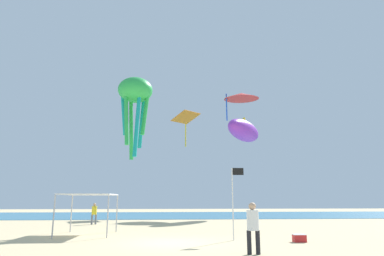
% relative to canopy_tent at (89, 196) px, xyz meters
% --- Properties ---
extents(ground, '(110.00, 110.00, 0.10)m').
position_rel_canopy_tent_xyz_m(ground, '(4.62, -3.83, -2.16)').
color(ground, '#D1BA8C').
extents(ocean_strip, '(110.00, 19.24, 0.03)m').
position_rel_canopy_tent_xyz_m(ocean_strip, '(4.62, 23.56, -2.09)').
color(ocean_strip, teal).
rests_on(ocean_strip, ground).
extents(canopy_tent, '(2.77, 3.33, 2.21)m').
position_rel_canopy_tent_xyz_m(canopy_tent, '(0.00, 0.00, 0.00)').
color(canopy_tent, '#B2B2B7').
rests_on(canopy_tent, ground).
extents(person_near_tent, '(0.48, 0.43, 1.81)m').
position_rel_canopy_tent_xyz_m(person_near_tent, '(7.46, -7.32, -1.05)').
color(person_near_tent, black).
rests_on(person_near_tent, ground).
extents(person_leftmost, '(0.43, 0.39, 1.64)m').
position_rel_canopy_tent_xyz_m(person_leftmost, '(-1.30, 8.04, -1.15)').
color(person_leftmost, slate).
rests_on(person_leftmost, ground).
extents(banner_flag, '(0.61, 0.06, 3.45)m').
position_rel_canopy_tent_xyz_m(banner_flag, '(7.64, -3.12, -0.02)').
color(banner_flag, silver).
rests_on(banner_flag, ground).
extents(cooler_box, '(0.57, 0.37, 0.35)m').
position_rel_canopy_tent_xyz_m(cooler_box, '(10.44, -3.99, -1.93)').
color(cooler_box, red).
rests_on(cooler_box, ground).
extents(kite_inflatable_purple, '(6.53, 8.03, 3.16)m').
position_rel_canopy_tent_xyz_m(kite_inflatable_purple, '(12.88, 16.58, 7.33)').
color(kite_inflatable_purple, purple).
extents(kite_delta_red, '(5.30, 5.33, 3.58)m').
position_rel_canopy_tent_xyz_m(kite_delta_red, '(13.82, 21.47, 12.90)').
color(kite_delta_red, red).
extents(kite_diamond_orange, '(3.85, 3.84, 4.28)m').
position_rel_canopy_tent_xyz_m(kite_diamond_orange, '(6.64, 21.61, 9.79)').
color(kite_diamond_orange, orange).
extents(kite_octopus_green, '(2.71, 2.71, 5.58)m').
position_rel_canopy_tent_xyz_m(kite_octopus_green, '(2.09, 2.66, 6.88)').
color(kite_octopus_green, green).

